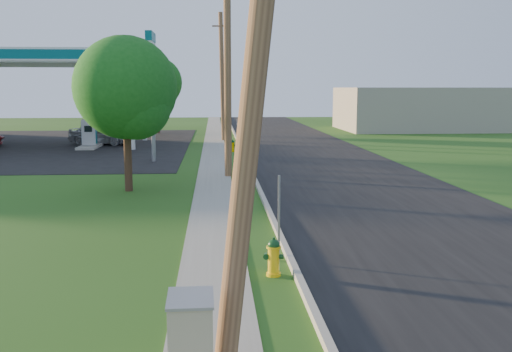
{
  "coord_description": "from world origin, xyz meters",
  "views": [
    {
      "loc": [
        -1.19,
        -8.43,
        3.94
      ],
      "look_at": [
        0.0,
        8.0,
        1.4
      ],
      "focal_mm": 40.0,
      "sensor_mm": 36.0,
      "label": 1
    }
  ],
  "objects_px": {
    "tree_verge": "(128,92)",
    "hydrant_near": "(274,257)",
    "price_pylon": "(151,60)",
    "tree_lot": "(158,84)",
    "utility_pole_mid": "(228,65)",
    "utility_pole_near": "(260,20)",
    "utility_pole_far": "(222,77)",
    "fuel_pump_se": "(101,133)",
    "fuel_pump_ne": "(89,137)",
    "hydrant_mid": "(242,177)",
    "car_silver": "(101,134)",
    "hydrant_far": "(232,146)",
    "utility_cabinet": "(191,346)"
  },
  "relations": [
    {
      "from": "utility_cabinet",
      "to": "hydrant_far",
      "type": "bearing_deg",
      "value": 87.15
    },
    {
      "from": "fuel_pump_ne",
      "to": "hydrant_far",
      "type": "xyz_separation_m",
      "value": [
        9.4,
        -2.93,
        -0.35
      ]
    },
    {
      "from": "tree_lot",
      "to": "utility_cabinet",
      "type": "height_order",
      "value": "tree_lot"
    },
    {
      "from": "fuel_pump_se",
      "to": "utility_pole_mid",
      "type": "bearing_deg",
      "value": -62.37
    },
    {
      "from": "utility_pole_near",
      "to": "tree_lot",
      "type": "xyz_separation_m",
      "value": [
        -5.49,
        43.4,
        -0.53
      ]
    },
    {
      "from": "utility_pole_mid",
      "to": "tree_verge",
      "type": "height_order",
      "value": "utility_pole_mid"
    },
    {
      "from": "utility_pole_near",
      "to": "hydrant_mid",
      "type": "distance_m",
      "value": 16.41
    },
    {
      "from": "hydrant_far",
      "to": "utility_cabinet",
      "type": "relative_size",
      "value": 0.58
    },
    {
      "from": "utility_cabinet",
      "to": "car_silver",
      "type": "bearing_deg",
      "value": 102.73
    },
    {
      "from": "utility_pole_near",
      "to": "tree_verge",
      "type": "relative_size",
      "value": 1.6
    },
    {
      "from": "fuel_pump_ne",
      "to": "car_silver",
      "type": "distance_m",
      "value": 2.36
    },
    {
      "from": "tree_lot",
      "to": "utility_cabinet",
      "type": "bearing_deg",
      "value": -84.06
    },
    {
      "from": "utility_pole_near",
      "to": "hydrant_mid",
      "type": "height_order",
      "value": "utility_pole_near"
    },
    {
      "from": "utility_pole_near",
      "to": "price_pylon",
      "type": "bearing_deg",
      "value": 99.42
    },
    {
      "from": "price_pylon",
      "to": "hydrant_mid",
      "type": "relative_size",
      "value": 10.2
    },
    {
      "from": "utility_pole_far",
      "to": "hydrant_far",
      "type": "distance_m",
      "value": 9.1
    },
    {
      "from": "fuel_pump_ne",
      "to": "tree_lot",
      "type": "bearing_deg",
      "value": 74.64
    },
    {
      "from": "utility_pole_far",
      "to": "utility_pole_mid",
      "type": "bearing_deg",
      "value": -90.0
    },
    {
      "from": "utility_pole_mid",
      "to": "fuel_pump_se",
      "type": "xyz_separation_m",
      "value": [
        -8.9,
        17.0,
        -4.23
      ]
    },
    {
      "from": "tree_lot",
      "to": "hydrant_far",
      "type": "xyz_separation_m",
      "value": [
        5.99,
        -15.33,
        -3.9
      ]
    },
    {
      "from": "utility_pole_far",
      "to": "price_pylon",
      "type": "bearing_deg",
      "value": -107.33
    },
    {
      "from": "fuel_pump_ne",
      "to": "tree_verge",
      "type": "xyz_separation_m",
      "value": [
        5.06,
        -16.44,
        3.08
      ]
    },
    {
      "from": "tree_lot",
      "to": "hydrant_near",
      "type": "relative_size",
      "value": 7.93
    },
    {
      "from": "utility_pole_mid",
      "to": "utility_cabinet",
      "type": "distance_m",
      "value": 19.0
    },
    {
      "from": "tree_lot",
      "to": "hydrant_mid",
      "type": "bearing_deg",
      "value": -77.73
    },
    {
      "from": "price_pylon",
      "to": "tree_verge",
      "type": "distance_m",
      "value": 9.09
    },
    {
      "from": "fuel_pump_ne",
      "to": "utility_pole_mid",
      "type": "bearing_deg",
      "value": -55.6
    },
    {
      "from": "price_pylon",
      "to": "tree_verge",
      "type": "height_order",
      "value": "price_pylon"
    },
    {
      "from": "utility_pole_far",
      "to": "car_silver",
      "type": "height_order",
      "value": "utility_pole_far"
    },
    {
      "from": "hydrant_mid",
      "to": "hydrant_far",
      "type": "relative_size",
      "value": 0.88
    },
    {
      "from": "tree_lot",
      "to": "price_pylon",
      "type": "bearing_deg",
      "value": -85.42
    },
    {
      "from": "utility_pole_mid",
      "to": "tree_lot",
      "type": "relative_size",
      "value": 1.48
    },
    {
      "from": "utility_pole_far",
      "to": "tree_verge",
      "type": "distance_m",
      "value": 21.81
    },
    {
      "from": "utility_pole_far",
      "to": "price_pylon",
      "type": "xyz_separation_m",
      "value": [
        -3.9,
        -12.5,
        0.63
      ]
    },
    {
      "from": "fuel_pump_ne",
      "to": "utility_cabinet",
      "type": "height_order",
      "value": "fuel_pump_ne"
    },
    {
      "from": "utility_pole_mid",
      "to": "tree_lot",
      "type": "distance_m",
      "value": 26.0
    },
    {
      "from": "tree_verge",
      "to": "hydrant_near",
      "type": "xyz_separation_m",
      "value": [
        4.46,
        -10.4,
        -3.4
      ]
    },
    {
      "from": "hydrant_mid",
      "to": "price_pylon",
      "type": "bearing_deg",
      "value": 119.76
    },
    {
      "from": "utility_pole_mid",
      "to": "price_pylon",
      "type": "xyz_separation_m",
      "value": [
        -3.9,
        5.5,
        0.48
      ]
    },
    {
      "from": "tree_verge",
      "to": "hydrant_mid",
      "type": "height_order",
      "value": "tree_verge"
    },
    {
      "from": "hydrant_mid",
      "to": "car_silver",
      "type": "relative_size",
      "value": 0.15
    },
    {
      "from": "utility_pole_far",
      "to": "fuel_pump_se",
      "type": "distance_m",
      "value": 9.84
    },
    {
      "from": "tree_verge",
      "to": "hydrant_far",
      "type": "height_order",
      "value": "tree_verge"
    },
    {
      "from": "fuel_pump_se",
      "to": "car_silver",
      "type": "height_order",
      "value": "fuel_pump_se"
    },
    {
      "from": "utility_pole_far",
      "to": "hydrant_near",
      "type": "relative_size",
      "value": 11.35
    },
    {
      "from": "price_pylon",
      "to": "tree_lot",
      "type": "bearing_deg",
      "value": 94.58
    },
    {
      "from": "utility_pole_near",
      "to": "hydrant_mid",
      "type": "xyz_separation_m",
      "value": [
        0.52,
        15.78,
        -4.47
      ]
    },
    {
      "from": "tree_lot",
      "to": "car_silver",
      "type": "relative_size",
      "value": 1.45
    },
    {
      "from": "tree_lot",
      "to": "car_silver",
      "type": "xyz_separation_m",
      "value": [
        -3.07,
        -10.07,
        -3.49
      ]
    },
    {
      "from": "price_pylon",
      "to": "hydrant_far",
      "type": "xyz_separation_m",
      "value": [
        4.4,
        4.57,
        -5.06
      ]
    }
  ]
}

